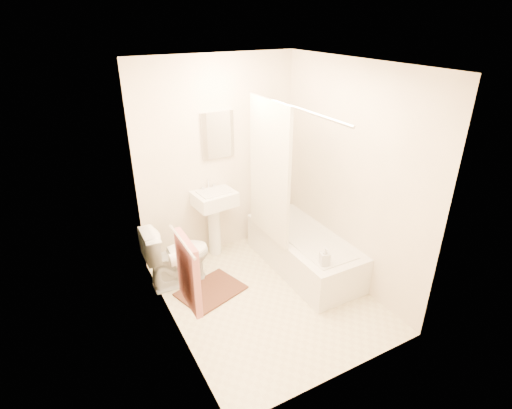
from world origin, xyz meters
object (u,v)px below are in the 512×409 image
toilet (177,255)px  bath_mat (211,291)px  sink (215,221)px  bathtub (303,251)px  soap_bottle (325,256)px

toilet → bath_mat: toilet is taller
bath_mat → toilet: bearing=125.7°
sink → bath_mat: size_ratio=1.39×
toilet → bathtub: (1.41, -0.42, -0.14)m
bathtub → bath_mat: 1.19m
toilet → sink: (0.61, 0.36, 0.11)m
bathtub → toilet: bearing=163.3°
sink → soap_bottle: size_ratio=4.52×
toilet → bathtub: 1.48m
bath_mat → soap_bottle: (1.00, -0.68, 0.53)m
toilet → bath_mat: 0.54m
soap_bottle → sink: bearing=114.6°
soap_bottle → bathtub: bearing=74.2°
toilet → bathtub: bearing=-105.5°
bathtub → soap_bottle: (-0.17, -0.60, 0.32)m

